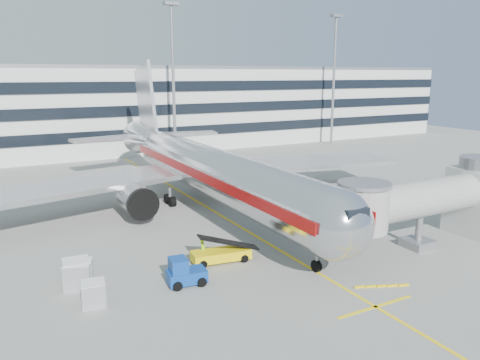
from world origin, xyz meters
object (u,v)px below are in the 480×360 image
baggage_tug (184,273)px  ramp_worker (203,249)px  cargo_container_left (77,273)px  cargo_container_front (93,293)px  belt_loader (221,254)px  cargo_container_right (79,274)px  main_jet (205,168)px

baggage_tug → ramp_worker: size_ratio=1.43×
cargo_container_left → cargo_container_front: cargo_container_left is taller
cargo_container_left → cargo_container_front: size_ratio=1.12×
belt_loader → cargo_container_left: belt_loader is taller
cargo_container_right → cargo_container_front: 3.04m
main_jet → cargo_container_left: main_jet is taller
cargo_container_right → main_jet: bearing=42.0°
cargo_container_front → baggage_tug: bearing=-0.3°
main_jet → cargo_container_front: (-15.30, -17.14, -3.47)m
belt_loader → baggage_tug: 4.70m
belt_loader → ramp_worker: belt_loader is taller
belt_loader → baggage_tug: size_ratio=1.75×
baggage_tug → cargo_container_front: baggage_tug is taller
cargo_container_front → ramp_worker: size_ratio=0.85×
baggage_tug → cargo_container_left: bearing=152.7°
baggage_tug → cargo_container_left: baggage_tug is taller
cargo_container_left → ramp_worker: size_ratio=0.95×
belt_loader → cargo_container_right: size_ratio=2.19×
belt_loader → cargo_container_right: bearing=176.8°
ramp_worker → main_jet: bearing=8.5°
belt_loader → cargo_container_right: belt_loader is taller
belt_loader → cargo_container_right: (-10.39, 0.58, 0.27)m
belt_loader → cargo_container_left: (-10.45, 0.88, 0.28)m
ramp_worker → belt_loader: bearing=-88.2°
main_jet → baggage_tug: size_ratio=18.35×
main_jet → cargo_container_left: (-15.73, -13.83, -3.31)m
baggage_tug → cargo_container_front: bearing=179.7°
belt_loader → ramp_worker: (-1.20, 0.74, 0.33)m
baggage_tug → belt_loader: bearing=31.6°
main_jet → baggage_tug: 19.80m
belt_loader → baggage_tug: belt_loader is taller
cargo_container_left → ramp_worker: (9.25, -0.14, 0.04)m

